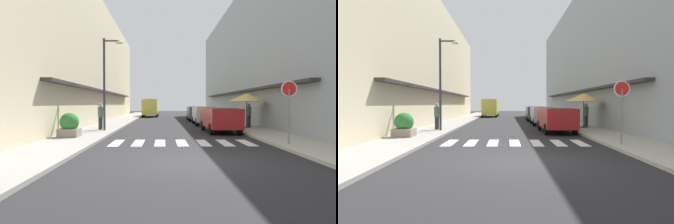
# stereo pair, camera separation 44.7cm
# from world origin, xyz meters

# --- Properties ---
(ground_plane) EXTENTS (95.73, 95.73, 0.00)m
(ground_plane) POSITION_xyz_m (0.00, 17.41, 0.00)
(ground_plane) COLOR #232326
(sidewalk_left) EXTENTS (2.50, 60.92, 0.12)m
(sidewalk_left) POSITION_xyz_m (-4.93, 17.41, 0.06)
(sidewalk_left) COLOR gray
(sidewalk_left) RESTS_ON ground_plane
(sidewalk_right) EXTENTS (2.50, 60.92, 0.12)m
(sidewalk_right) POSITION_xyz_m (4.93, 17.41, 0.06)
(sidewalk_right) COLOR #ADA899
(sidewalk_right) RESTS_ON ground_plane
(building_row_left) EXTENTS (5.50, 41.16, 10.94)m
(building_row_left) POSITION_xyz_m (-8.67, 18.58, 5.47)
(building_row_left) COLOR beige
(building_row_left) RESTS_ON ground_plane
(building_row_right) EXTENTS (5.50, 41.16, 11.99)m
(building_row_right) POSITION_xyz_m (8.67, 18.58, 5.99)
(building_row_right) COLOR #939EA8
(building_row_right) RESTS_ON ground_plane
(crosswalk) EXTENTS (6.15, 2.20, 0.01)m
(crosswalk) POSITION_xyz_m (-0.00, 4.12, 0.01)
(crosswalk) COLOR silver
(crosswalk) RESTS_ON ground_plane
(parked_car_near) EXTENTS (1.88, 4.35, 1.47)m
(parked_car_near) POSITION_xyz_m (2.62, 8.90, 0.92)
(parked_car_near) COLOR maroon
(parked_car_near) RESTS_ON ground_plane
(parked_car_mid) EXTENTS (1.86, 4.23, 1.47)m
(parked_car_mid) POSITION_xyz_m (2.62, 15.31, 0.92)
(parked_car_mid) COLOR silver
(parked_car_mid) RESTS_ON ground_plane
(parked_car_far) EXTENTS (1.88, 4.19, 1.47)m
(parked_car_far) POSITION_xyz_m (2.62, 21.30, 0.92)
(parked_car_far) COLOR #4C5156
(parked_car_far) RESTS_ON ground_plane
(delivery_van) EXTENTS (2.13, 5.45, 2.37)m
(delivery_van) POSITION_xyz_m (-2.47, 31.18, 1.41)
(delivery_van) COLOR #D8CC4C
(delivery_van) RESTS_ON ground_plane
(round_street_sign) EXTENTS (0.65, 0.07, 2.52)m
(round_street_sign) POSITION_xyz_m (4.21, 2.89, 2.05)
(round_street_sign) COLOR slate
(round_street_sign) RESTS_ON sidewalk_right
(street_lamp) EXTENTS (1.19, 0.28, 5.55)m
(street_lamp) POSITION_xyz_m (-4.18, 9.09, 3.50)
(street_lamp) COLOR #38383D
(street_lamp) RESTS_ON sidewalk_left
(cafe_umbrella) EXTENTS (2.47, 2.47, 2.32)m
(cafe_umbrella) POSITION_xyz_m (4.90, 11.22, 2.16)
(cafe_umbrella) COLOR #262626
(cafe_umbrella) RESTS_ON sidewalk_right
(planter_corner) EXTENTS (0.95, 0.95, 1.18)m
(planter_corner) POSITION_xyz_m (-5.37, 5.62, 0.67)
(planter_corner) COLOR gray
(planter_corner) RESTS_ON sidewalk_left
(pedestrian_walking_near) EXTENTS (0.34, 0.34, 1.64)m
(pedestrian_walking_near) POSITION_xyz_m (-4.73, 9.69, 0.98)
(pedestrian_walking_near) COLOR #282B33
(pedestrian_walking_near) RESTS_ON sidewalk_left
(pedestrian_walking_far) EXTENTS (0.34, 0.34, 1.64)m
(pedestrian_walking_far) POSITION_xyz_m (5.30, 12.05, 0.98)
(pedestrian_walking_far) COLOR #282B33
(pedestrian_walking_far) RESTS_ON sidewalk_right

